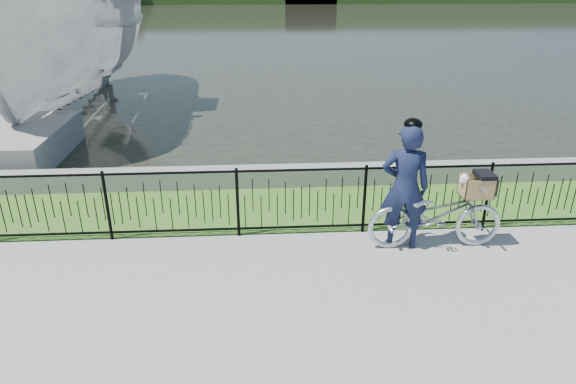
{
  "coord_description": "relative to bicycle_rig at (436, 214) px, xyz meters",
  "views": [
    {
      "loc": [
        -0.68,
        -5.69,
        3.94
      ],
      "look_at": [
        -0.25,
        1.0,
        1.0
      ],
      "focal_mm": 32.0,
      "sensor_mm": 36.0,
      "label": 1
    }
  ],
  "objects": [
    {
      "name": "ground",
      "position": [
        -1.99,
        -1.07,
        -0.54
      ],
      "size": [
        120.0,
        120.0,
        0.0
      ],
      "primitive_type": "plane",
      "color": "gray",
      "rests_on": "ground"
    },
    {
      "name": "grass_strip",
      "position": [
        -1.99,
        1.53,
        -0.54
      ],
      "size": [
        60.0,
        2.0,
        0.01
      ],
      "primitive_type": "cube",
      "color": "#3A6620",
      "rests_on": "ground"
    },
    {
      "name": "water",
      "position": [
        -1.99,
        31.93,
        -0.54
      ],
      "size": [
        120.0,
        120.0,
        0.0
      ],
      "primitive_type": "plane",
      "color": "black",
      "rests_on": "ground"
    },
    {
      "name": "quay_wall",
      "position": [
        -1.99,
        2.53,
        -0.34
      ],
      "size": [
        60.0,
        0.3,
        0.4
      ],
      "primitive_type": "cube",
      "color": "gray",
      "rests_on": "ground"
    },
    {
      "name": "fence",
      "position": [
        -1.99,
        0.53,
        0.03
      ],
      "size": [
        14.0,
        0.06,
        1.15
      ],
      "primitive_type": null,
      "color": "black",
      "rests_on": "ground"
    },
    {
      "name": "bicycle_rig",
      "position": [
        0.0,
        0.0,
        0.0
      ],
      "size": [
        2.03,
        0.71,
        1.21
      ],
      "color": "#B7BDC4",
      "rests_on": "ground"
    },
    {
      "name": "cyclist",
      "position": [
        -0.5,
        0.06,
        0.44
      ],
      "size": [
        0.78,
        0.59,
        2.01
      ],
      "color": "#131A36",
      "rests_on": "ground"
    },
    {
      "name": "boat_near",
      "position": [
        -8.04,
        8.5,
        1.65
      ],
      "size": [
        4.2,
        10.93,
        6.0
      ],
      "color": "#B6B6B6",
      "rests_on": "water"
    }
  ]
}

